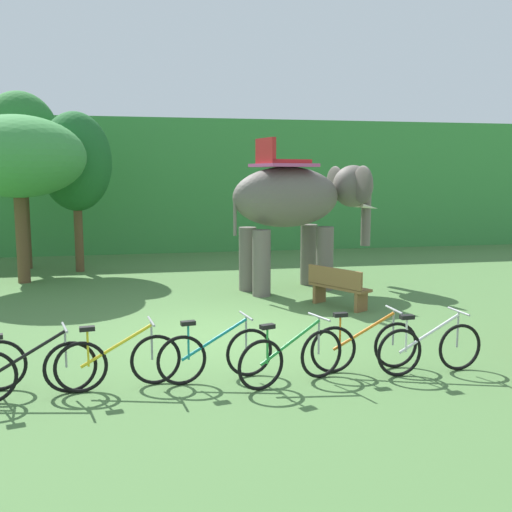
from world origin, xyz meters
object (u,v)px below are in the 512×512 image
at_px(tree_center_right, 76,162).
at_px(wooden_bench, 338,286).
at_px(bike_teal, 216,354).
at_px(bike_orange, 365,345).
at_px(bike_yellow, 119,361).
at_px(tree_far_left, 18,157).
at_px(elephant, 298,203).
at_px(bike_green, 292,357).
at_px(bike_black, 30,370).
at_px(tree_center, 20,138).
at_px(bike_white, 430,348).

xyz_separation_m(tree_center_right, wooden_bench, (6.03, -6.14, -2.78)).
bearing_deg(bike_teal, bike_orange, -0.14).
bearing_deg(bike_orange, wooden_bench, 76.24).
relative_size(bike_yellow, bike_teal, 1.00).
distance_m(tree_far_left, bike_yellow, 9.53).
bearing_deg(elephant, tree_center_right, 145.87).
xyz_separation_m(tree_far_left, bike_green, (5.13, -8.92, -2.97)).
height_order(elephant, bike_black, elephant).
bearing_deg(wooden_bench, tree_center_right, 134.49).
relative_size(tree_center, bike_yellow, 3.17).
bearing_deg(wooden_bench, bike_green, -116.62).
height_order(tree_far_left, wooden_bench, tree_far_left).
bearing_deg(tree_far_left, bike_yellow, -72.21).
xyz_separation_m(elephant, bike_white, (0.18, -6.62, -1.82)).
distance_m(bike_black, bike_yellow, 1.13).
xyz_separation_m(bike_teal, bike_orange, (2.23, -0.01, 0.00)).
distance_m(bike_orange, wooden_bench, 4.19).
bearing_deg(tree_center, bike_white, -56.36).
height_order(bike_yellow, wooden_bench, bike_yellow).
relative_size(tree_center, bike_teal, 3.18).
xyz_separation_m(bike_teal, wooden_bench, (3.23, 4.06, 0.09)).
height_order(elephant, wooden_bench, elephant).
height_order(elephant, bike_teal, elephant).
bearing_deg(bike_white, bike_orange, 160.97).
height_order(tree_far_left, bike_black, tree_far_left).
relative_size(tree_center_right, bike_orange, 2.77).
xyz_separation_m(bike_black, bike_white, (5.58, -0.12, 0.00)).
xyz_separation_m(bike_yellow, bike_white, (4.46, -0.27, 0.00)).
relative_size(bike_teal, bike_white, 0.99).
bearing_deg(elephant, bike_yellow, -123.93).
relative_size(tree_center_right, elephant, 1.12).
xyz_separation_m(tree_center, tree_center_right, (1.67, -0.90, -0.73)).
bearing_deg(elephant, bike_teal, -114.95).
bearing_deg(bike_white, bike_green, -179.24).
relative_size(tree_far_left, bike_black, 2.66).
relative_size(bike_teal, bike_orange, 0.99).
xyz_separation_m(bike_teal, bike_green, (1.02, -0.34, 0.00)).
relative_size(bike_green, bike_white, 0.96).
xyz_separation_m(tree_far_left, bike_white, (7.23, -8.89, -2.97)).
xyz_separation_m(tree_far_left, bike_teal, (4.11, -8.58, -2.97)).
height_order(bike_teal, wooden_bench, bike_teal).
bearing_deg(wooden_bench, bike_teal, -128.45).
height_order(bike_green, bike_white, same).
bearing_deg(bike_yellow, tree_far_left, 107.79).
xyz_separation_m(elephant, bike_green, (-1.92, -6.65, -1.82)).
bearing_deg(bike_white, bike_yellow, 176.58).
xyz_separation_m(bike_yellow, wooden_bench, (4.57, 4.11, 0.09)).
bearing_deg(bike_black, bike_orange, 2.28).
height_order(bike_green, bike_orange, same).
relative_size(tree_center_right, bike_green, 2.89).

